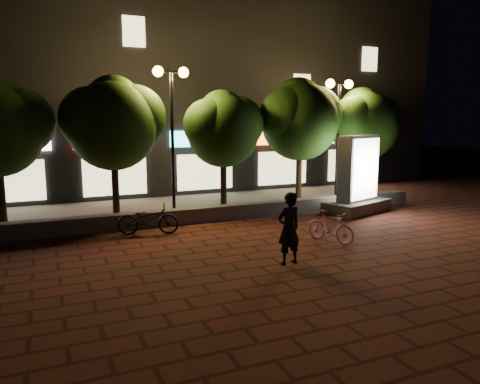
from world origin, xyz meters
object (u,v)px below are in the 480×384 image
tree_far_right (365,121)px  rider (289,228)px  tree_left (114,120)px  scooter_pink (330,227)px  tree_mid (224,126)px  tree_right (300,117)px  street_lamp_right (339,109)px  scooter_parked (148,219)px  street_lamp_left (172,103)px  ad_kiosk (358,182)px

tree_far_right → rider: bearing=-138.3°
tree_left → scooter_pink: (5.11, -5.41, -2.99)m
tree_mid → tree_right: bearing=0.0°
tree_right → rider: size_ratio=2.86×
scooter_pink → street_lamp_right: bearing=30.1°
tree_left → tree_far_right: size_ratio=1.03×
tree_mid → scooter_parked: tree_mid is taller
tree_left → street_lamp_left: (1.95, -0.26, 0.58)m
tree_left → tree_far_right: (10.50, -0.00, -0.08)m
tree_right → scooter_pink: 6.61m
tree_left → scooter_pink: size_ratio=3.23×
tree_mid → rider: (-0.94, -6.64, -2.33)m
street_lamp_right → rider: 9.19m
ad_kiosk → rider: 6.94m
tree_mid → street_lamp_left: street_lamp_left is taller
scooter_pink → tree_far_right: bearing=21.9°
tree_mid → scooter_parked: (-3.46, -2.46, -2.73)m
tree_far_right → scooter_parked: 10.66m
ad_kiosk → scooter_pink: bearing=-137.0°
street_lamp_right → scooter_parked: 9.34m
scooter_pink → rider: (-2.06, -1.23, 0.43)m
tree_far_right → scooter_pink: (-5.39, -5.41, -2.91)m
street_lamp_right → ad_kiosk: street_lamp_right is taller
tree_left → scooter_parked: bearing=-77.7°
tree_right → street_lamp_right: tree_right is taller
tree_right → rider: bearing=-122.6°
tree_far_right → ad_kiosk: (-2.04, -2.29, -2.20)m
street_lamp_right → ad_kiosk: 3.44m
tree_left → scooter_parked: (0.54, -2.46, -2.96)m
tree_mid → rider: size_ratio=2.54×
tree_left → tree_right: bearing=0.0°
tree_mid → rider: bearing=-98.1°
tree_right → ad_kiosk: bearing=-63.3°
tree_left → tree_mid: bearing=-0.0°
tree_far_right → scooter_pink: bearing=-134.9°
tree_mid → tree_far_right: (6.50, 0.00, 0.15)m
tree_right → street_lamp_left: bearing=-177.2°
street_lamp_right → scooter_pink: (-3.83, -5.15, -3.44)m
street_lamp_right → tree_left: bearing=178.3°
tree_left → rider: 7.74m
tree_left → street_lamp_left: size_ratio=0.94×
scooter_parked → ad_kiosk: bearing=-72.5°
tree_right → scooter_pink: (-2.19, -5.41, -3.11)m
tree_mid → street_lamp_right: street_lamp_right is taller
tree_left → rider: tree_left is taller
tree_left → street_lamp_left: bearing=-7.7°
tree_left → street_lamp_right: street_lamp_right is taller
tree_right → street_lamp_right: size_ratio=1.02×
tree_left → tree_right: tree_right is taller
tree_right → street_lamp_left: street_lamp_left is taller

